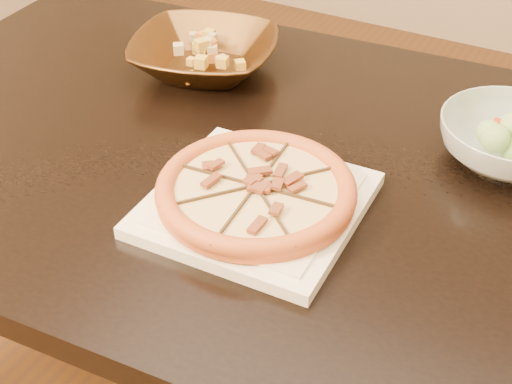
{
  "coord_description": "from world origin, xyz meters",
  "views": [
    {
      "loc": [
        0.48,
        -0.91,
        1.35
      ],
      "look_at": [
        0.12,
        -0.26,
        0.78
      ],
      "focal_mm": 50.0,
      "sensor_mm": 36.0,
      "label": 1
    }
  ],
  "objects_px": {
    "dining_table": "(253,205)",
    "pizza": "(256,190)",
    "plate": "(256,204)",
    "salad_bowl": "(511,141)",
    "bronze_bowl": "(205,54)"
  },
  "relations": [
    {
      "from": "plate",
      "to": "pizza",
      "type": "bearing_deg",
      "value": -179.31
    },
    {
      "from": "bronze_bowl",
      "to": "dining_table",
      "type": "bearing_deg",
      "value": -42.35
    },
    {
      "from": "plate",
      "to": "salad_bowl",
      "type": "bearing_deg",
      "value": 46.65
    },
    {
      "from": "pizza",
      "to": "salad_bowl",
      "type": "distance_m",
      "value": 0.39
    },
    {
      "from": "dining_table",
      "to": "salad_bowl",
      "type": "height_order",
      "value": "salad_bowl"
    },
    {
      "from": "pizza",
      "to": "bronze_bowl",
      "type": "distance_m",
      "value": 0.41
    },
    {
      "from": "pizza",
      "to": "dining_table",
      "type": "bearing_deg",
      "value": 120.81
    },
    {
      "from": "pizza",
      "to": "bronze_bowl",
      "type": "relative_size",
      "value": 1.05
    },
    {
      "from": "salad_bowl",
      "to": "bronze_bowl",
      "type": "bearing_deg",
      "value": 177.41
    },
    {
      "from": "dining_table",
      "to": "salad_bowl",
      "type": "xyz_separation_m",
      "value": [
        0.34,
        0.15,
        0.14
      ]
    },
    {
      "from": "dining_table",
      "to": "pizza",
      "type": "xyz_separation_m",
      "value": [
        0.08,
        -0.13,
        0.14
      ]
    },
    {
      "from": "plate",
      "to": "bronze_bowl",
      "type": "distance_m",
      "value": 0.41
    },
    {
      "from": "dining_table",
      "to": "salad_bowl",
      "type": "bearing_deg",
      "value": 24.36
    },
    {
      "from": "pizza",
      "to": "salad_bowl",
      "type": "bearing_deg",
      "value": 46.65
    },
    {
      "from": "plate",
      "to": "bronze_bowl",
      "type": "relative_size",
      "value": 1.1
    }
  ]
}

